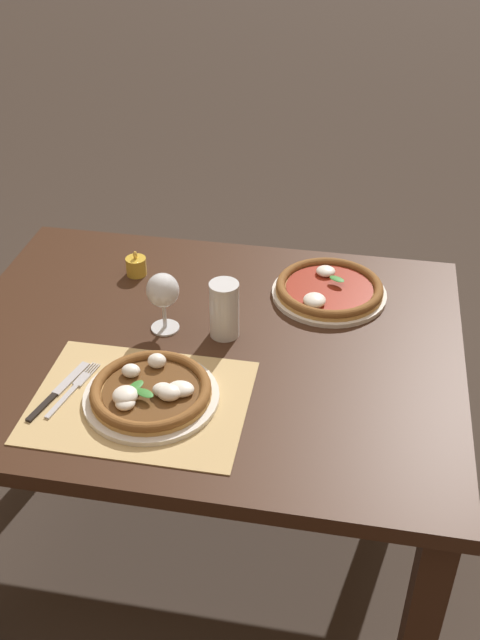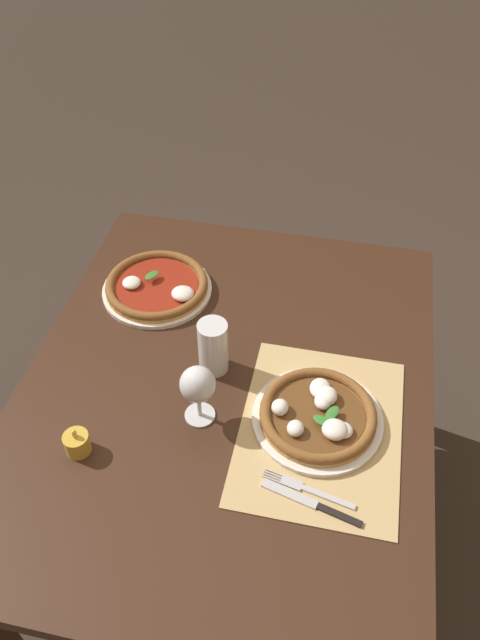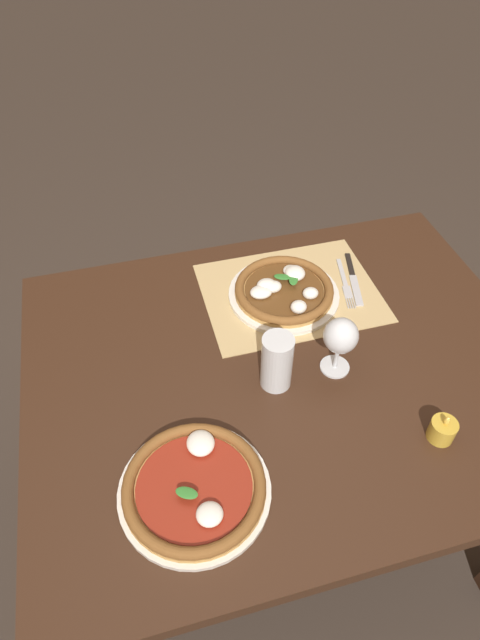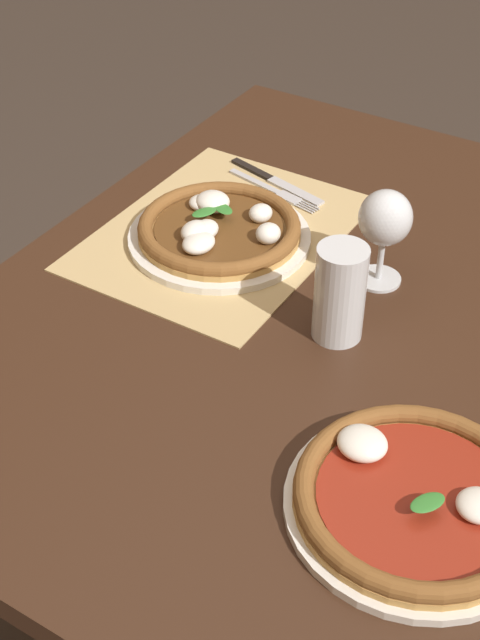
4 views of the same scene
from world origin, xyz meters
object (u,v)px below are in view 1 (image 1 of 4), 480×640
at_px(pizza_near, 151,392).
at_px(pint_glass, 224,311).
at_px(wine_glass, 163,293).
at_px(pizza_far, 329,289).
at_px(votive_candle, 136,267).
at_px(knife, 59,391).
at_px(fork, 73,389).

bearing_deg(pizza_near, pint_glass, 67.90).
relative_size(pizza_near, wine_glass, 1.91).
height_order(pizza_far, wine_glass, wine_glass).
relative_size(wine_glass, votive_candle, 2.15).
bearing_deg(pizza_near, pizza_far, 54.67).
relative_size(knife, votive_candle, 2.95).
xyz_separation_m(wine_glass, votive_candle, (-0.14, 0.23, -0.08)).
xyz_separation_m(pizza_near, pizza_far, (0.34, 0.48, -0.00)).
relative_size(pizza_far, wine_glass, 1.94).
bearing_deg(votive_candle, pint_glass, -38.28).
xyz_separation_m(wine_glass, fork, (-0.14, -0.27, -0.10)).
distance_m(pizza_near, pint_glass, 0.29).
relative_size(pizza_far, fork, 1.51).
height_order(pizza_near, pizza_far, pizza_near).
distance_m(pizza_near, wine_glass, 0.28).
relative_size(fork, votive_candle, 2.76).
xyz_separation_m(fork, knife, (-0.03, -0.01, 0.00)).
bearing_deg(votive_candle, knife, -92.71).
height_order(fork, votive_candle, votive_candle).
xyz_separation_m(pint_glass, votive_candle, (-0.29, 0.23, -0.05)).
bearing_deg(pizza_near, fork, -179.27).
height_order(wine_glass, votive_candle, wine_glass).
distance_m(wine_glass, knife, 0.34).
xyz_separation_m(pizza_near, pint_glass, (0.11, 0.27, 0.05)).
distance_m(pizza_far, wine_glass, 0.45).
bearing_deg(pizza_far, knife, -137.95).
bearing_deg(wine_glass, pizza_near, -81.30).
relative_size(wine_glass, pint_glass, 1.07).
xyz_separation_m(pizza_far, knife, (-0.55, -0.50, -0.01)).
height_order(pint_glass, votive_candle, pint_glass).
height_order(wine_glass, pint_glass, wine_glass).
height_order(pizza_far, votive_candle, votive_candle).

